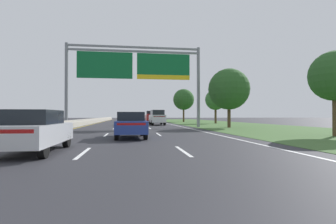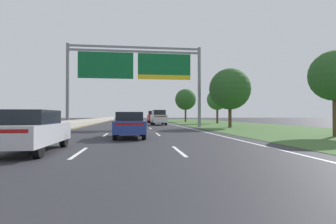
{
  "view_description": "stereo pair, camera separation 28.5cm",
  "coord_description": "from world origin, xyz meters",
  "px_view_note": "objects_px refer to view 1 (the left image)",
  "views": [
    {
      "loc": [
        -0.14,
        0.56,
        1.37
      ],
      "look_at": [
        3.04,
        22.96,
        1.66
      ],
      "focal_mm": 28.18,
      "sensor_mm": 36.0,
      "label": 1
    },
    {
      "loc": [
        0.14,
        0.52,
        1.37
      ],
      "look_at": [
        3.04,
        22.96,
        1.66
      ],
      "focal_mm": 28.18,
      "sensor_mm": 36.0,
      "label": 2
    }
  ],
  "objects_px": {
    "car_blue_centre_lane_sedan": "(131,124)",
    "car_black_centre_lane_sedan": "(133,119)",
    "pickup_truck_red": "(151,117)",
    "roadside_tree_mid": "(229,89)",
    "car_silver_left_lane_sedan": "(34,130)",
    "car_white_right_lane_suv": "(157,117)",
    "roadside_tree_distant": "(184,100)",
    "roadside_tree_near": "(335,76)",
    "roadside_tree_far": "(216,100)",
    "overhead_sign_gantry": "(135,69)"
  },
  "relations": [
    {
      "from": "car_silver_left_lane_sedan",
      "to": "pickup_truck_red",
      "type": "bearing_deg",
      "value": -10.39
    },
    {
      "from": "car_blue_centre_lane_sedan",
      "to": "roadside_tree_distant",
      "type": "xyz_separation_m",
      "value": [
        10.7,
        36.41,
        3.77
      ]
    },
    {
      "from": "overhead_sign_gantry",
      "to": "car_silver_left_lane_sedan",
      "type": "xyz_separation_m",
      "value": [
        -3.98,
        -19.32,
        -5.74
      ]
    },
    {
      "from": "car_silver_left_lane_sedan",
      "to": "car_white_right_lane_suv",
      "type": "xyz_separation_m",
      "value": [
        7.25,
        26.77,
        0.28
      ]
    },
    {
      "from": "car_black_centre_lane_sedan",
      "to": "car_silver_left_lane_sedan",
      "type": "bearing_deg",
      "value": 171.56
    },
    {
      "from": "car_black_centre_lane_sedan",
      "to": "roadside_tree_mid",
      "type": "distance_m",
      "value": 13.95
    },
    {
      "from": "roadside_tree_mid",
      "to": "pickup_truck_red",
      "type": "bearing_deg",
      "value": 108.66
    },
    {
      "from": "car_silver_left_lane_sedan",
      "to": "car_black_centre_lane_sedan",
      "type": "height_order",
      "value": "same"
    },
    {
      "from": "car_blue_centre_lane_sedan",
      "to": "roadside_tree_mid",
      "type": "height_order",
      "value": "roadside_tree_mid"
    },
    {
      "from": "roadside_tree_far",
      "to": "car_white_right_lane_suv",
      "type": "bearing_deg",
      "value": -151.9
    },
    {
      "from": "pickup_truck_red",
      "to": "car_black_centre_lane_sedan",
      "type": "relative_size",
      "value": 1.23
    },
    {
      "from": "pickup_truck_red",
      "to": "roadside_tree_mid",
      "type": "bearing_deg",
      "value": -161.71
    },
    {
      "from": "overhead_sign_gantry",
      "to": "roadside_tree_near",
      "type": "xyz_separation_m",
      "value": [
        12.73,
        -14.27,
        -2.64
      ]
    },
    {
      "from": "pickup_truck_red",
      "to": "roadside_tree_distant",
      "type": "distance_m",
      "value": 8.61
    },
    {
      "from": "pickup_truck_red",
      "to": "roadside_tree_mid",
      "type": "distance_m",
      "value": 22.21
    },
    {
      "from": "car_black_centre_lane_sedan",
      "to": "roadside_tree_near",
      "type": "distance_m",
      "value": 24.93
    },
    {
      "from": "car_silver_left_lane_sedan",
      "to": "car_black_centre_lane_sedan",
      "type": "relative_size",
      "value": 1.0
    },
    {
      "from": "car_black_centre_lane_sedan",
      "to": "roadside_tree_distant",
      "type": "height_order",
      "value": "roadside_tree_distant"
    },
    {
      "from": "car_silver_left_lane_sedan",
      "to": "roadside_tree_near",
      "type": "relative_size",
      "value": 0.79
    },
    {
      "from": "pickup_truck_red",
      "to": "roadside_tree_mid",
      "type": "relative_size",
      "value": 0.82
    },
    {
      "from": "roadside_tree_distant",
      "to": "car_blue_centre_lane_sedan",
      "type": "bearing_deg",
      "value": -106.37
    },
    {
      "from": "pickup_truck_red",
      "to": "roadside_tree_distant",
      "type": "xyz_separation_m",
      "value": [
        6.87,
        3.82,
        3.52
      ]
    },
    {
      "from": "car_black_centre_lane_sedan",
      "to": "roadside_tree_distant",
      "type": "xyz_separation_m",
      "value": [
        10.4,
        16.19,
        3.77
      ]
    },
    {
      "from": "roadside_tree_near",
      "to": "roadside_tree_far",
      "type": "bearing_deg",
      "value": 87.97
    },
    {
      "from": "roadside_tree_distant",
      "to": "roadside_tree_mid",
      "type": "bearing_deg",
      "value": -89.64
    },
    {
      "from": "car_white_right_lane_suv",
      "to": "roadside_tree_distant",
      "type": "distance_m",
      "value": 17.45
    },
    {
      "from": "car_silver_left_lane_sedan",
      "to": "car_black_centre_lane_sedan",
      "type": "bearing_deg",
      "value": -7.92
    },
    {
      "from": "car_white_right_lane_suv",
      "to": "roadside_tree_near",
      "type": "xyz_separation_m",
      "value": [
        9.46,
        -21.72,
        2.82
      ]
    },
    {
      "from": "car_black_centre_lane_sedan",
      "to": "car_white_right_lane_suv",
      "type": "xyz_separation_m",
      "value": [
        3.41,
        0.59,
        0.28
      ]
    },
    {
      "from": "pickup_truck_red",
      "to": "car_white_right_lane_suv",
      "type": "height_order",
      "value": "pickup_truck_red"
    },
    {
      "from": "car_blue_centre_lane_sedan",
      "to": "car_white_right_lane_suv",
      "type": "height_order",
      "value": "car_white_right_lane_suv"
    },
    {
      "from": "overhead_sign_gantry",
      "to": "roadside_tree_mid",
      "type": "height_order",
      "value": "overhead_sign_gantry"
    },
    {
      "from": "roadside_tree_near",
      "to": "roadside_tree_mid",
      "type": "xyz_separation_m",
      "value": [
        -2.32,
        12.68,
        0.36
      ]
    },
    {
      "from": "car_black_centre_lane_sedan",
      "to": "car_white_right_lane_suv",
      "type": "bearing_deg",
      "value": -80.31
    },
    {
      "from": "car_silver_left_lane_sedan",
      "to": "car_blue_centre_lane_sedan",
      "type": "distance_m",
      "value": 6.93
    },
    {
      "from": "roadside_tree_mid",
      "to": "roadside_tree_far",
      "type": "height_order",
      "value": "roadside_tree_mid"
    },
    {
      "from": "roadside_tree_near",
      "to": "roadside_tree_mid",
      "type": "distance_m",
      "value": 12.9
    },
    {
      "from": "car_silver_left_lane_sedan",
      "to": "roadside_tree_far",
      "type": "relative_size",
      "value": 0.77
    },
    {
      "from": "overhead_sign_gantry",
      "to": "pickup_truck_red",
      "type": "height_order",
      "value": "overhead_sign_gantry"
    },
    {
      "from": "car_blue_centre_lane_sedan",
      "to": "car_black_centre_lane_sedan",
      "type": "relative_size",
      "value": 1.01
    },
    {
      "from": "overhead_sign_gantry",
      "to": "car_blue_centre_lane_sedan",
      "type": "xyz_separation_m",
      "value": [
        -0.44,
        -13.36,
        -5.74
      ]
    },
    {
      "from": "pickup_truck_red",
      "to": "car_silver_left_lane_sedan",
      "type": "height_order",
      "value": "pickup_truck_red"
    },
    {
      "from": "overhead_sign_gantry",
      "to": "car_black_centre_lane_sedan",
      "type": "height_order",
      "value": "overhead_sign_gantry"
    },
    {
      "from": "pickup_truck_red",
      "to": "car_blue_centre_lane_sedan",
      "type": "xyz_separation_m",
      "value": [
        -3.82,
        -32.59,
        -0.26
      ]
    },
    {
      "from": "car_white_right_lane_suv",
      "to": "pickup_truck_red",
      "type": "bearing_deg",
      "value": -2.22
    },
    {
      "from": "overhead_sign_gantry",
      "to": "car_white_right_lane_suv",
      "type": "height_order",
      "value": "overhead_sign_gantry"
    },
    {
      "from": "roadside_tree_far",
      "to": "roadside_tree_distant",
      "type": "relative_size",
      "value": 0.85
    },
    {
      "from": "car_white_right_lane_suv",
      "to": "roadside_tree_near",
      "type": "height_order",
      "value": "roadside_tree_near"
    },
    {
      "from": "car_white_right_lane_suv",
      "to": "roadside_tree_near",
      "type": "bearing_deg",
      "value": -158.12
    },
    {
      "from": "car_white_right_lane_suv",
      "to": "roadside_tree_near",
      "type": "distance_m",
      "value": 23.86
    }
  ]
}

